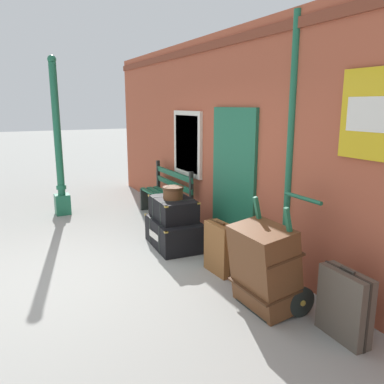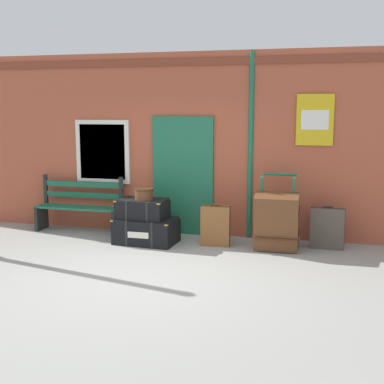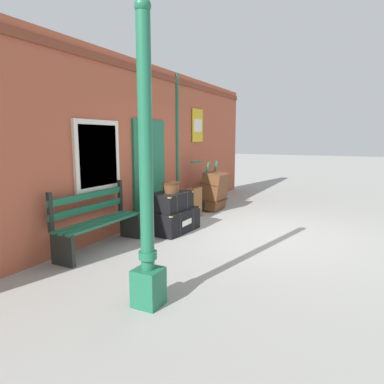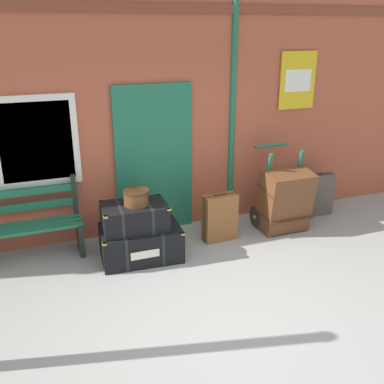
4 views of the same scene
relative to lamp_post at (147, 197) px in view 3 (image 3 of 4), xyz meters
name	(u,v)px [view 3 (image 3 of 4)]	position (x,y,z in m)	size (l,w,h in m)	color
ground_plane	(265,236)	(3.10, -0.42, -1.15)	(60.00, 60.00, 0.00)	gray
brick_facade	(143,145)	(3.09, 2.18, 0.45)	(10.40, 0.35, 3.20)	#AD5138
lamp_post	(147,197)	(0.00, 0.00, 0.00)	(0.28, 0.28, 3.03)	#1E6647
platform_bench	(97,222)	(1.19, 1.74, -0.71)	(1.60, 0.43, 1.01)	#1E6647
steamer_trunk_base	(172,220)	(2.65, 1.24, -0.94)	(1.05, 0.72, 0.43)	black
steamer_trunk_middle	(170,201)	(2.59, 1.25, -0.57)	(0.84, 0.59, 0.33)	black
round_hatbox	(171,187)	(2.62, 1.24, -0.30)	(0.32, 0.32, 0.19)	brown
porters_trolley	(207,198)	(4.80, 1.48, -0.88)	(0.71, 0.65, 1.19)	black
large_brown_trunk	(214,191)	(4.80, 1.30, -0.69)	(0.70, 0.56, 0.93)	brown
suitcase_caramel	(194,203)	(3.81, 1.36, -0.82)	(0.48, 0.23, 0.70)	brown
suitcase_oxblood	(214,191)	(5.58, 1.63, -0.82)	(0.54, 0.21, 0.70)	#51473D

